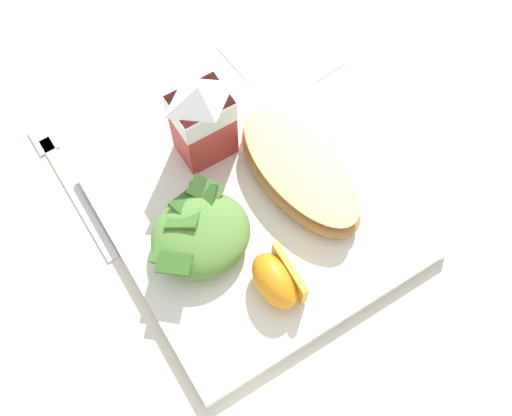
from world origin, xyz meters
The scene contains 8 objects.
ground centered at (0.00, 0.00, 0.00)m, with size 3.00×3.00×0.00m, color beige.
white_plate centered at (0.00, 0.00, 0.01)m, with size 0.28×0.28×0.02m, color white.
cheesy_pizza_bread centered at (0.06, 0.01, 0.03)m, with size 0.09×0.18×0.04m.
green_salad_pile centered at (-0.06, 0.00, 0.04)m, with size 0.11×0.09×0.05m.
milk_carton centered at (-0.01, 0.09, 0.08)m, with size 0.06×0.05×0.11m.
orange_wedge_front centered at (-0.03, -0.08, 0.04)m, with size 0.04×0.06×0.04m.
paper_napkin centered at (0.14, 0.17, 0.00)m, with size 0.11×0.11×0.00m, color white.
metal_fork centered at (-0.15, 0.15, 0.00)m, with size 0.02×0.19×0.01m.
Camera 1 is at (-0.14, -0.23, 0.60)m, focal length 43.98 mm.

